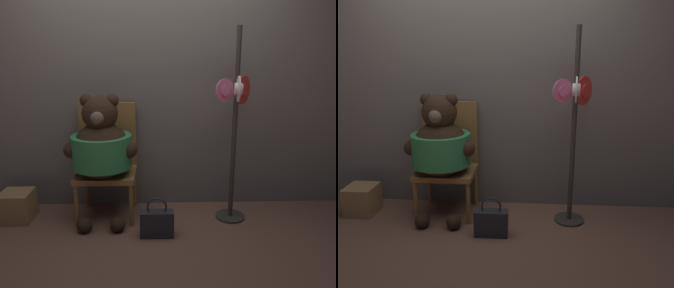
{
  "view_description": "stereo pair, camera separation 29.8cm",
  "coord_description": "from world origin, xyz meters",
  "views": [
    {
      "loc": [
        0.11,
        -2.68,
        1.51
      ],
      "look_at": [
        0.2,
        0.2,
        0.74
      ],
      "focal_mm": 35.0,
      "sensor_mm": 36.0,
      "label": 1
    },
    {
      "loc": [
        0.41,
        -2.68,
        1.51
      ],
      "look_at": [
        0.2,
        0.2,
        0.74
      ],
      "focal_mm": 35.0,
      "sensor_mm": 36.0,
      "label": 2
    }
  ],
  "objects": [
    {
      "name": "ground_plane",
      "position": [
        0.0,
        0.0,
        0.0
      ],
      "size": [
        14.0,
        14.0,
        0.0
      ],
      "primitive_type": "plane",
      "color": "brown"
    },
    {
      "name": "wooden_crate",
      "position": [
        -1.24,
        0.22,
        0.14
      ],
      "size": [
        0.28,
        0.28,
        0.28
      ],
      "color": "#937047",
      "rests_on": "ground_plane"
    },
    {
      "name": "wall_back",
      "position": [
        0.0,
        0.6,
        1.3
      ],
      "size": [
        8.0,
        0.1,
        2.6
      ],
      "color": "#66605B",
      "rests_on": "ground_plane"
    },
    {
      "name": "hat_display_rack",
      "position": [
        0.81,
        0.19,
        0.88
      ],
      "size": [
        0.38,
        0.44,
        1.77
      ],
      "color": "#332D28",
      "rests_on": "ground_plane"
    },
    {
      "name": "teddy_bear",
      "position": [
        -0.4,
        0.19,
        0.72
      ],
      "size": [
        0.66,
        0.58,
        1.2
      ],
      "color": "black",
      "rests_on": "ground_plane"
    },
    {
      "name": "handbag_on_ground",
      "position": [
        0.09,
        -0.13,
        0.13
      ],
      "size": [
        0.29,
        0.11,
        0.36
      ],
      "color": "#232328",
      "rests_on": "ground_plane"
    },
    {
      "name": "chair",
      "position": [
        -0.39,
        0.37,
        0.56
      ],
      "size": [
        0.55,
        0.48,
        1.09
      ],
      "color": "olive",
      "rests_on": "ground_plane"
    }
  ]
}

